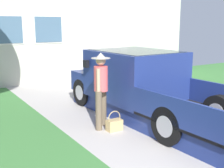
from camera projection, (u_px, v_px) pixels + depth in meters
The scene contains 5 objects.
pickup_truck at pixel (141, 86), 7.75m from camera, with size 2.21×5.58×1.71m.
person_with_hat at pixel (101, 85), 6.72m from camera, with size 0.44×0.44×1.77m.
handbag at pixel (114, 124), 6.68m from camera, with size 0.36×0.21×0.47m.
house_with_garage at pixel (66, 23), 15.70m from camera, with size 10.50×7.16×4.84m.
wheeled_trash_bin at pixel (139, 63), 13.75m from camera, with size 0.60×0.72×1.08m.
Camera 1 is at (-5.03, -2.76, 2.40)m, focal length 46.87 mm.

